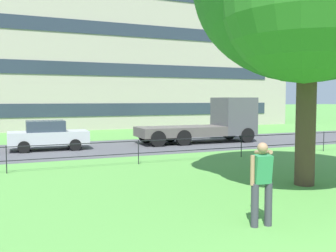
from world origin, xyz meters
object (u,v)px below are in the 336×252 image
(person_thrower, at_px, (262,181))
(flatbed_truck_center, at_px, (213,122))
(apartment_building_background, at_px, (114,54))
(car_silver_right, at_px, (48,135))

(person_thrower, height_order, flatbed_truck_center, flatbed_truck_center)
(person_thrower, distance_m, apartment_building_background, 32.49)
(car_silver_right, distance_m, apartment_building_background, 19.96)
(flatbed_truck_center, relative_size, apartment_building_background, 0.21)
(car_silver_right, relative_size, flatbed_truck_center, 0.55)
(person_thrower, relative_size, apartment_building_background, 0.05)
(flatbed_truck_center, distance_m, apartment_building_background, 18.17)
(car_silver_right, height_order, apartment_building_background, apartment_building_background)
(car_silver_right, xyz_separation_m, flatbed_truck_center, (9.80, -0.09, 0.44))
(person_thrower, xyz_separation_m, apartment_building_background, (5.52, 31.42, 6.18))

